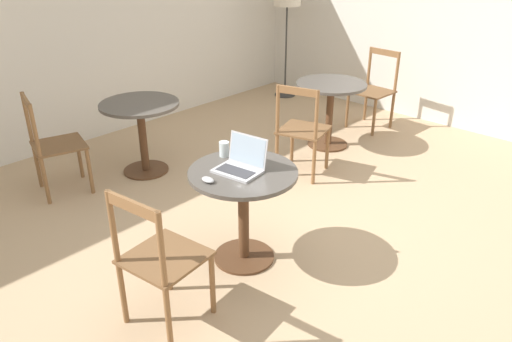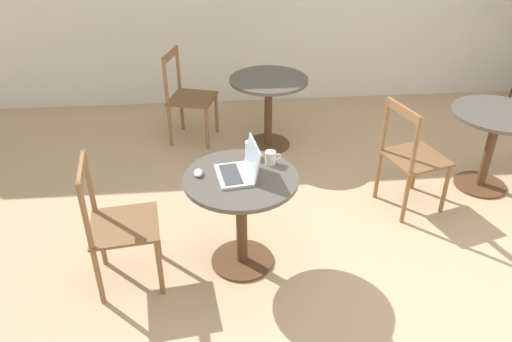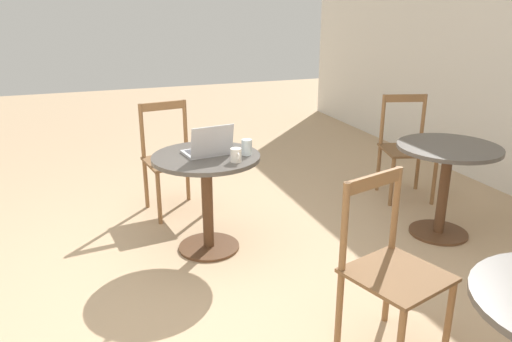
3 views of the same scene
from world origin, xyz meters
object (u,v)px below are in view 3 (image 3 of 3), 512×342
(chair_far_left, at_px, (406,148))
(mouse, at_px, (203,142))
(drinking_glass, at_px, (247,147))
(cafe_table_near, at_px, (207,180))
(cafe_table_far, at_px, (446,169))
(mug, at_px, (236,155))
(chair_near_left, at_px, (171,159))
(chair_mid_left, at_px, (390,270))
(laptop, at_px, (208,148))

(chair_far_left, xyz_separation_m, mouse, (0.14, -1.96, 0.28))
(drinking_glass, bearing_deg, chair_far_left, 106.13)
(cafe_table_near, xyz_separation_m, cafe_table_far, (0.39, 1.78, 0.00))
(mug, bearing_deg, mouse, -168.32)
(chair_near_left, relative_size, mug, 8.26)
(chair_far_left, bearing_deg, mouse, -86.01)
(chair_near_left, distance_m, drinking_glass, 1.04)
(chair_near_left, relative_size, mouse, 9.41)
(chair_near_left, xyz_separation_m, chair_far_left, (0.41, 2.12, 0.00))
(cafe_table_far, xyz_separation_m, chair_mid_left, (1.03, -1.20, -0.08))
(mug, distance_m, drinking_glass, 0.18)
(cafe_table_far, relative_size, chair_mid_left, 0.82)
(cafe_table_far, xyz_separation_m, chair_far_left, (-0.80, 0.23, -0.08))
(cafe_table_far, relative_size, laptop, 2.24)
(cafe_table_near, distance_m, laptop, 0.23)
(laptop, relative_size, mouse, 3.44)
(chair_far_left, bearing_deg, chair_mid_left, -37.84)
(cafe_table_far, bearing_deg, chair_mid_left, -49.37)
(cafe_table_far, height_order, laptop, laptop)
(cafe_table_near, height_order, cafe_table_far, same)
(cafe_table_near, relative_size, chair_near_left, 0.82)
(chair_far_left, relative_size, mouse, 9.41)
(chair_near_left, bearing_deg, chair_mid_left, 17.23)
(chair_mid_left, xyz_separation_m, mug, (-1.20, -0.43, 0.31))
(drinking_glass, bearing_deg, cafe_table_near, -107.34)
(chair_near_left, height_order, chair_far_left, same)
(laptop, relative_size, mug, 3.02)
(chair_near_left, bearing_deg, mouse, 16.20)
(chair_mid_left, xyz_separation_m, chair_far_left, (-1.83, 1.42, 0.00))
(cafe_table_near, relative_size, chair_mid_left, 0.82)
(mouse, bearing_deg, chair_mid_left, 17.57)
(drinking_glass, bearing_deg, laptop, -109.30)
(chair_near_left, height_order, drinking_glass, chair_near_left)
(cafe_table_far, distance_m, chair_mid_left, 1.58)
(cafe_table_near, height_order, chair_near_left, chair_near_left)
(chair_near_left, distance_m, mouse, 0.63)
(laptop, distance_m, mug, 0.26)
(laptop, height_order, drinking_glass, laptop)
(cafe_table_near, bearing_deg, chair_mid_left, 22.56)
(mug, relative_size, drinking_glass, 1.02)
(chair_far_left, height_order, mouse, chair_far_left)
(mouse, bearing_deg, cafe_table_far, 68.94)
(cafe_table_near, height_order, chair_mid_left, chair_mid_left)
(chair_far_left, bearing_deg, laptop, -78.36)
(drinking_glass, bearing_deg, mug, -42.87)
(chair_mid_left, distance_m, laptop, 1.56)
(cafe_table_far, bearing_deg, mouse, -111.06)
(mug, bearing_deg, chair_mid_left, 19.90)
(chair_near_left, bearing_deg, mug, 14.07)
(cafe_table_far, relative_size, chair_far_left, 0.82)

